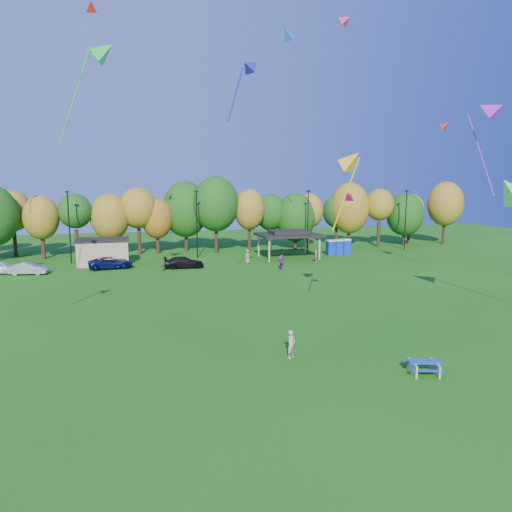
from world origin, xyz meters
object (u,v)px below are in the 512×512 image
object	(u,v)px
picnic_table	(424,366)
car_a	(0,267)
porta_potties	(338,247)
car_b	(29,269)
car_c	(111,263)
car_d	(184,262)
kite_flyer	(291,344)

from	to	relation	value
picnic_table	car_a	distance (m)	46.12
porta_potties	picnic_table	bearing A→B (deg)	-109.67
car_b	car_c	xyz separation A→B (m)	(8.59, 1.39, 0.03)
picnic_table	car_d	size ratio (longest dim) A/B	0.41
porta_potties	kite_flyer	distance (m)	40.96
porta_potties	car_d	distance (m)	23.06
car_a	car_c	xyz separation A→B (m)	(11.73, 0.18, -0.04)
picnic_table	car_b	bearing A→B (deg)	141.51
porta_potties	car_b	bearing A→B (deg)	-173.34
car_a	car_c	world-z (taller)	car_a
picnic_table	car_c	xyz separation A→B (m)	(-16.71, 36.48, 0.30)
car_d	porta_potties	bearing A→B (deg)	-74.12
porta_potties	picnic_table	world-z (taller)	porta_potties
picnic_table	kite_flyer	size ratio (longest dim) A/B	1.20
picnic_table	car_c	world-z (taller)	car_c
kite_flyer	car_a	bearing A→B (deg)	88.75
kite_flyer	porta_potties	bearing A→B (deg)	24.51
car_d	car_b	bearing A→B (deg)	91.65
porta_potties	car_c	distance (m)	31.08
porta_potties	picnic_table	distance (m)	42.17
kite_flyer	car_b	bearing A→B (deg)	85.81
porta_potties	kite_flyer	xyz separation A→B (m)	(-20.02, -35.73, -0.30)
car_a	car_d	distance (m)	20.22
car_b	picnic_table	bearing A→B (deg)	-134.50
kite_flyer	car_a	distance (m)	39.46
kite_flyer	car_b	world-z (taller)	kite_flyer
kite_flyer	car_d	distance (m)	30.77
car_a	car_d	size ratio (longest dim) A/B	0.93
car_d	car_c	bearing A→B (deg)	80.83
car_b	car_d	xyz separation A→B (m)	(17.00, -0.46, 0.01)
car_b	car_d	world-z (taller)	car_d
picnic_table	car_c	distance (m)	40.13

